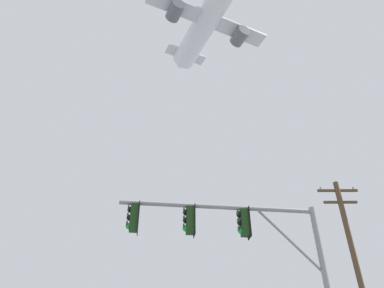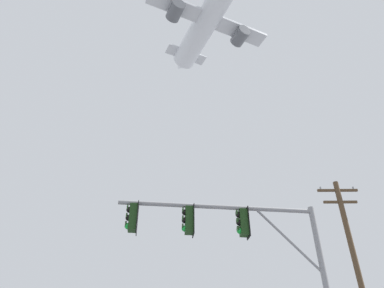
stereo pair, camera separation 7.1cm
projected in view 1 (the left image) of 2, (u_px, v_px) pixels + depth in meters
name	position (u px, v px, depth m)	size (l,w,h in m)	color
signal_pole_near	(242.00, 245.00, 11.62)	(6.71, 1.08, 6.46)	gray
utility_pole	(359.00, 276.00, 17.36)	(2.20, 0.28, 10.75)	brown
airplane	(210.00, 15.00, 58.12)	(19.84, 25.70, 7.35)	white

